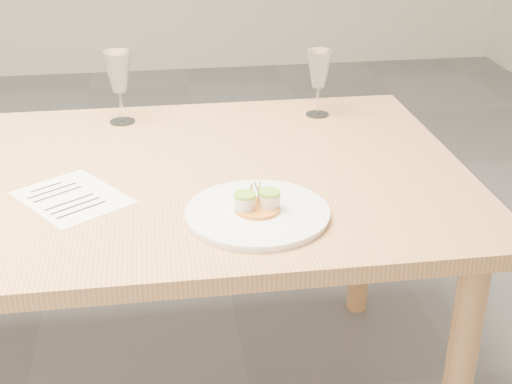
{
  "coord_description": "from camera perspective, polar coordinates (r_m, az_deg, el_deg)",
  "views": [
    {
      "loc": [
        0.44,
        -1.62,
        1.47
      ],
      "look_at": [
        0.64,
        -0.25,
        0.8
      ],
      "focal_mm": 50.0,
      "sensor_mm": 36.0,
      "label": 1
    }
  ],
  "objects": [
    {
      "name": "recipe_sheet",
      "position": [
        1.68,
        -14.49,
        -0.42
      ],
      "size": [
        0.3,
        0.31,
        0.0
      ],
      "rotation": [
        0.0,
        0.0,
        0.6
      ],
      "color": "white",
      "rests_on": "dining_table"
    },
    {
      "name": "wine_glass_2",
      "position": [
        2.07,
        -10.96,
        9.29
      ],
      "size": [
        0.08,
        0.08,
        0.21
      ],
      "color": "white",
      "rests_on": "dining_table"
    },
    {
      "name": "dinner_plate",
      "position": [
        1.54,
        0.12,
        -1.59
      ],
      "size": [
        0.31,
        0.31,
        0.08
      ],
      "rotation": [
        0.0,
        0.0,
        0.36
      ],
      "color": "white",
      "rests_on": "dining_table"
    },
    {
      "name": "wine_glass_3",
      "position": [
        2.11,
        5.06,
        9.67
      ],
      "size": [
        0.08,
        0.08,
        0.2
      ],
      "color": "white",
      "rests_on": "dining_table"
    }
  ]
}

